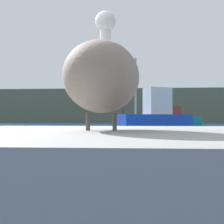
{
  "coord_description": "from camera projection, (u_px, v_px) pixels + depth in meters",
  "views": [
    {
      "loc": [
        1.56,
        -3.33,
        0.88
      ],
      "look_at": [
        -0.12,
        16.38,
        1.26
      ],
      "focal_mm": 55.68,
      "sensor_mm": 36.0,
      "label": 1
    }
  ],
  "objects": [
    {
      "name": "pelican",
      "position": [
        102.0,
        76.0,
        2.46
      ],
      "size": [
        0.57,
        1.37,
        0.96
      ],
      "rotation": [
        0.0,
        0.0,
        1.61
      ],
      "color": "gray",
      "rests_on": "pier_dock"
    },
    {
      "name": "hillside_backdrop",
      "position": [
        135.0,
        106.0,
        82.48
      ],
      "size": [
        140.0,
        12.88,
        7.58
      ],
      "primitive_type": "cube",
      "color": "#5B664C",
      "rests_on": "ground"
    },
    {
      "name": "pier_dock",
      "position": [
        102.0,
        188.0,
        2.43
      ],
      "size": [
        2.59,
        2.91,
        0.8
      ],
      "primitive_type": "cube",
      "color": "gray",
      "rests_on": "ground"
    },
    {
      "name": "fishing_boat_blue",
      "position": [
        156.0,
        117.0,
        22.01
      ],
      "size": [
        4.79,
        3.38,
        4.65
      ],
      "rotation": [
        0.0,
        0.0,
        3.64
      ],
      "color": "blue",
      "rests_on": "ground"
    },
    {
      "name": "fishing_boat_teal",
      "position": [
        175.0,
        118.0,
        44.14
      ],
      "size": [
        6.02,
        2.18,
        4.11
      ],
      "rotation": [
        0.0,
        0.0,
        3.19
      ],
      "color": "teal",
      "rests_on": "ground"
    }
  ]
}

